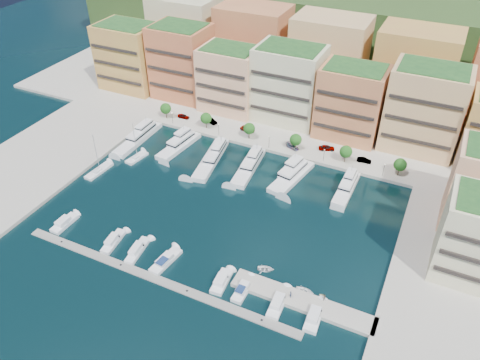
{
  "coord_description": "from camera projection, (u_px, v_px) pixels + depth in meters",
  "views": [
    {
      "loc": [
        46.04,
        -86.73,
        81.39
      ],
      "look_at": [
        2.14,
        5.31,
        6.0
      ],
      "focal_mm": 35.0,
      "sensor_mm": 36.0,
      "label": 1
    }
  ],
  "objects": [
    {
      "name": "apartment_0",
      "position": [
        129.0,
        56.0,
        178.49
      ],
      "size": [
        22.0,
        16.5,
        24.8
      ],
      "color": "#BB7A44",
      "rests_on": "north_quay"
    },
    {
      "name": "cruiser_0",
      "position": [
        65.0,
        223.0,
        120.85
      ],
      "size": [
        2.94,
        7.87,
        2.55
      ],
      "color": "white",
      "rests_on": "ground"
    },
    {
      "name": "tree_0",
      "position": [
        166.0,
        109.0,
        162.61
      ],
      "size": [
        3.8,
        3.8,
        5.65
      ],
      "color": "#473323",
      "rests_on": "north_quay"
    },
    {
      "name": "person_1",
      "position": [
        324.0,
        297.0,
        99.85
      ],
      "size": [
        1.01,
        0.96,
        1.65
      ],
      "primitive_type": "imported",
      "rotation": [
        0.0,
        0.0,
        3.71
      ],
      "color": "#493B2C",
      "rests_on": "finger_pier"
    },
    {
      "name": "west_quay",
      "position": [
        32.0,
        165.0,
        142.92
      ],
      "size": [
        34.0,
        76.0,
        2.0
      ],
      "primitive_type": "cube",
      "color": "#9E998E",
      "rests_on": "ground"
    },
    {
      "name": "cruiser_6",
      "position": [
        221.0,
        282.0,
        105.03
      ],
      "size": [
        3.44,
        7.61,
        2.55
      ],
      "color": "white",
      "rests_on": "ground"
    },
    {
      "name": "yacht_2",
      "position": [
        212.0,
        157.0,
        144.67
      ],
      "size": [
        8.04,
        23.43,
        7.3
      ],
      "color": "white",
      "rests_on": "ground"
    },
    {
      "name": "apartment_3",
      "position": [
        288.0,
        84.0,
        157.49
      ],
      "size": [
        22.0,
        16.5,
        25.8
      ],
      "color": "beige",
      "rests_on": "north_quay"
    },
    {
      "name": "sailboat_2",
      "position": [
        137.0,
        158.0,
        145.64
      ],
      "size": [
        3.92,
        8.01,
        13.2
      ],
      "color": "white",
      "rests_on": "ground"
    },
    {
      "name": "tender_2",
      "position": [
        305.0,
        291.0,
        103.01
      ],
      "size": [
        4.19,
        3.08,
        0.84
      ],
      "primitive_type": "imported",
      "rotation": [
        0.0,
        0.0,
        1.61
      ],
      "color": "white",
      "rests_on": "ground"
    },
    {
      "name": "car_1",
      "position": [
        211.0,
        121.0,
        161.6
      ],
      "size": [
        5.27,
        3.22,
        1.64
      ],
      "primitive_type": "imported",
      "rotation": [
        0.0,
        0.0,
        1.25
      ],
      "color": "gray",
      "rests_on": "north_quay"
    },
    {
      "name": "finger_pier",
      "position": [
        302.0,
        303.0,
        100.92
      ],
      "size": [
        32.0,
        5.0,
        2.0
      ],
      "primitive_type": "cube",
      "color": "#9E998E",
      "rests_on": "ground"
    },
    {
      "name": "tree_1",
      "position": [
        206.0,
        118.0,
        157.07
      ],
      "size": [
        3.8,
        3.8,
        5.65
      ],
      "color": "#473323",
      "rests_on": "north_quay"
    },
    {
      "name": "cruiser_3",
      "position": [
        137.0,
        250.0,
        112.93
      ],
      "size": [
        3.46,
        9.25,
        2.55
      ],
      "color": "white",
      "rests_on": "ground"
    },
    {
      "name": "backblock_2",
      "position": [
        328.0,
        59.0,
        169.74
      ],
      "size": [
        26.0,
        18.0,
        30.0
      ],
      "primitive_type": "cube",
      "color": "tan",
      "rests_on": "north_quay"
    },
    {
      "name": "east_quay",
      "position": [
        465.0,
        307.0,
        100.0
      ],
      "size": [
        34.0,
        76.0,
        2.0
      ],
      "primitive_type": "cube",
      "color": "#9E998E",
      "rests_on": "ground"
    },
    {
      "name": "yacht_3",
      "position": [
        250.0,
        164.0,
        141.23
      ],
      "size": [
        6.45,
        20.99,
        7.3
      ],
      "color": "white",
      "rests_on": "ground"
    },
    {
      "name": "tree_2",
      "position": [
        249.0,
        129.0,
        151.53
      ],
      "size": [
        3.8,
        3.8,
        5.65
      ],
      "color": "#473323",
      "rests_on": "north_quay"
    },
    {
      "name": "backblock_1",
      "position": [
        253.0,
        46.0,
        180.12
      ],
      "size": [
        26.0,
        18.0,
        30.0
      ],
      "primitive_type": "cube",
      "color": "#D3854F",
      "rests_on": "north_quay"
    },
    {
      "name": "lamppost_2",
      "position": [
        269.0,
        140.0,
        147.64
      ],
      "size": [
        0.3,
        0.3,
        4.2
      ],
      "color": "black",
      "rests_on": "north_quay"
    },
    {
      "name": "tree_4",
      "position": [
        346.0,
        152.0,
        140.46
      ],
      "size": [
        3.8,
        3.8,
        5.65
      ],
      "color": "#473323",
      "rests_on": "north_quay"
    },
    {
      "name": "tender_3",
      "position": [
        322.0,
        296.0,
        102.07
      ],
      "size": [
        1.6,
        1.42,
        0.79
      ],
      "primitive_type": "imported",
      "rotation": [
        0.0,
        0.0,
        1.48
      ],
      "color": "#F1ECB9",
      "rests_on": "ground"
    },
    {
      "name": "lamppost_3",
      "position": [
        324.0,
        153.0,
        141.41
      ],
      "size": [
        0.3,
        0.3,
        4.2
      ],
      "color": "black",
      "rests_on": "north_quay"
    },
    {
      "name": "lamppost_0",
      "position": [
        172.0,
        116.0,
        160.1
      ],
      "size": [
        0.3,
        0.3,
        4.2
      ],
      "color": "black",
      "rests_on": "north_quay"
    },
    {
      "name": "tender_0",
      "position": [
        266.0,
        269.0,
        108.29
      ],
      "size": [
        4.54,
        3.82,
        0.8
      ],
      "primitive_type": "imported",
      "rotation": [
        0.0,
        0.0,
        1.88
      ],
      "color": "white",
      "rests_on": "ground"
    },
    {
      "name": "apartment_1",
      "position": [
        181.0,
        62.0,
        171.73
      ],
      "size": [
        20.0,
        16.5,
        26.8
      ],
      "color": "#B5683C",
      "rests_on": "north_quay"
    },
    {
      "name": "yacht_5",
      "position": [
        347.0,
        187.0,
        132.35
      ],
      "size": [
        4.1,
        16.66,
        7.3
      ],
      "color": "white",
      "rests_on": "ground"
    },
    {
      "name": "backblock_0",
      "position": [
        186.0,
        34.0,
        190.51
      ],
      "size": [
        26.0,
        18.0,
        30.0
      ],
      "primitive_type": "cube",
      "color": "beige",
      "rests_on": "north_quay"
    },
    {
      "name": "yacht_4",
      "position": [
        292.0,
        175.0,
        137.11
      ],
      "size": [
        8.4,
        19.7,
        7.3
      ],
      "color": "white",
      "rests_on": "ground"
    },
    {
      "name": "apartment_2",
      "position": [
        230.0,
        79.0,
        164.2
      ],
      "size": [
        20.0,
        15.5,
        22.8
      ],
      "color": "#EDAE84",
      "rests_on": "north_quay"
    },
    {
      "name": "cruiser_7",
      "position": [
        243.0,
        290.0,
        103.15
      ],
      "size": [
        2.55,
        7.64,
        2.66
      ],
      "color": "white",
      "rests_on": "ground"
    },
    {
      "name": "car_2",
      "position": [
        248.0,
        129.0,
        157.25
      ],
      "size": [
        5.46,
        3.2,
        1.43
      ],
      "primitive_type": "imported",
      "rotation": [
        0.0,
        0.0,
        1.4
      ],
      "color": "gray",
      "rests_on": "north_quay"
    },
    {
      "name": "apartment_5",
      "position": [
        424.0,
        109.0,
        141.96
      ],
      "size": [
        22.0,
        16.5,
        26.8
      ],
      "color": "tan",
      "rests_on": "north_quay"
    },
    {
      "name": "hillside",
      "position": [
        337.0,
        63.0,
        207.11
      ],
      "size": [
        240.0,
        40.0,
        58.0
      ],
      "primitive_type": "cube",
      "color": "#213A17",
      "rests_on": "ground"
    },
    {
      "name": "cruiser_8",
      "position": [
        278.0,
        303.0,
        100.27
      ],
      "size": [
        3.16,
        8.85,
        2.55
      ],
      "color": "white",
      "rests_on": "ground"
    },
    {
      "name": "lamppost_1",
      "position": [
        219.0,
        128.0,
        153.87
      ],
      "size": [
        0.3,
        0.3,
        4.2
      ],
      "color": "black",
      "rests_on": "north_quay"
    },
    {
      "name": "car_3",
      "position": [
        293.0,
        146.0,
        148.57
      ],
      "size": [
        4.99,
        3.37,
        1.34
      ],
      "primitive_type": "imported",
      "rotation": [
        0.0,
        0.0,
        1.22
      ],
      "color": "gray",
      "rests_on": "north_quay"
    },
    {
      "name": "backblock_3",
      "position": [
        413.0,
        73.0,
        159.35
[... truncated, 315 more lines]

